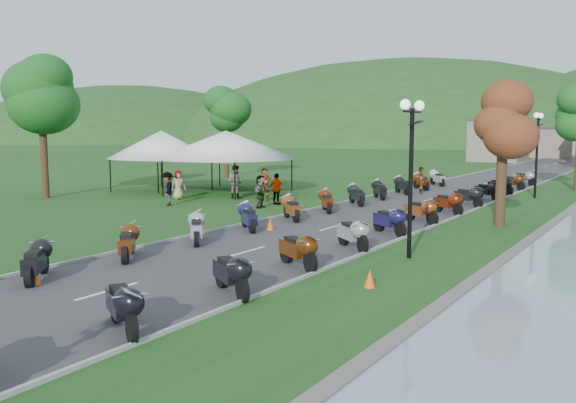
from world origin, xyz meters
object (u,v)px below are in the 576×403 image
Objects in this scene: pedestrian_c at (168,205)px; pedestrian_a at (265,201)px; vendor_tent_main at (226,162)px; pedestrian_b at (235,198)px.

pedestrian_a is at bearing 101.30° from pedestrian_c.
pedestrian_a is (4.93, -2.69, -2.00)m from vendor_tent_main.
vendor_tent_main is 7.52m from pedestrian_c.
pedestrian_c is at bearing -77.34° from vendor_tent_main.
pedestrian_c is (-1.02, -4.61, 0.00)m from pedestrian_b.
pedestrian_b is 1.09× the size of pedestrian_c.
pedestrian_b reaches higher than pedestrian_c.
pedestrian_a is 1.05× the size of pedestrian_c.
vendor_tent_main is 3.22× the size of pedestrian_a.
vendor_tent_main is at bearing -47.54° from pedestrian_b.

